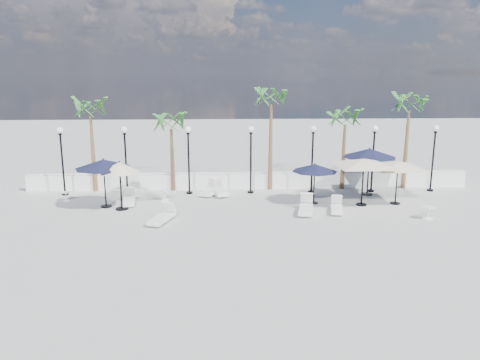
{
  "coord_description": "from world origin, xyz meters",
  "views": [
    {
      "loc": [
        -1.72,
        -19.43,
        6.74
      ],
      "look_at": [
        -0.75,
        3.3,
        1.5
      ],
      "focal_mm": 35.0,
      "sensor_mm": 36.0,
      "label": 1
    }
  ],
  "objects_px": {
    "lounger_3": "(136,192)",
    "parasol_cream_sq_a": "(364,159)",
    "parasol_navy_mid": "(369,153)",
    "parasol_cream_small": "(120,168)",
    "lounger_1": "(162,217)",
    "lounger_2": "(212,190)",
    "lounger_0": "(129,200)",
    "parasol_navy_right": "(315,168)",
    "parasol_navy_left": "(103,164)",
    "parasol_cream_sq_b": "(398,162)",
    "lounger_5": "(337,208)",
    "lounger_4": "(218,190)",
    "lounger_6": "(306,208)"
  },
  "relations": [
    {
      "from": "lounger_2",
      "to": "parasol_cream_sq_b",
      "type": "bearing_deg",
      "value": 10.79
    },
    {
      "from": "lounger_5",
      "to": "lounger_6",
      "type": "bearing_deg",
      "value": -165.36
    },
    {
      "from": "lounger_1",
      "to": "parasol_cream_sq_b",
      "type": "distance_m",
      "value": 12.34
    },
    {
      "from": "parasol_navy_right",
      "to": "parasol_cream_sq_a",
      "type": "height_order",
      "value": "parasol_cream_sq_a"
    },
    {
      "from": "lounger_0",
      "to": "lounger_1",
      "type": "height_order",
      "value": "lounger_1"
    },
    {
      "from": "lounger_0",
      "to": "parasol_navy_right",
      "type": "distance_m",
      "value": 9.86
    },
    {
      "from": "lounger_1",
      "to": "lounger_2",
      "type": "xyz_separation_m",
      "value": [
        2.22,
        4.93,
        -0.01
      ]
    },
    {
      "from": "parasol_navy_left",
      "to": "parasol_cream_small",
      "type": "relative_size",
      "value": 1.16
    },
    {
      "from": "lounger_3",
      "to": "parasol_navy_mid",
      "type": "relative_size",
      "value": 0.58
    },
    {
      "from": "parasol_cream_sq_a",
      "to": "parasol_cream_sq_b",
      "type": "distance_m",
      "value": 1.87
    },
    {
      "from": "parasol_navy_mid",
      "to": "parasol_cream_small",
      "type": "bearing_deg",
      "value": -169.84
    },
    {
      "from": "lounger_4",
      "to": "parasol_cream_small",
      "type": "relative_size",
      "value": 0.89
    },
    {
      "from": "lounger_1",
      "to": "parasol_cream_sq_b",
      "type": "height_order",
      "value": "parasol_cream_sq_b"
    },
    {
      "from": "lounger_2",
      "to": "parasol_cream_small",
      "type": "bearing_deg",
      "value": -124.07
    },
    {
      "from": "lounger_4",
      "to": "lounger_3",
      "type": "bearing_deg",
      "value": 162.68
    },
    {
      "from": "lounger_3",
      "to": "parasol_navy_left",
      "type": "relative_size",
      "value": 0.6
    },
    {
      "from": "lounger_4",
      "to": "lounger_5",
      "type": "bearing_deg",
      "value": -49.36
    },
    {
      "from": "lounger_1",
      "to": "parasol_cream_sq_a",
      "type": "xyz_separation_m",
      "value": [
        10.04,
        2.42,
        2.2
      ]
    },
    {
      "from": "lounger_3",
      "to": "parasol_cream_sq_a",
      "type": "xyz_separation_m",
      "value": [
        12.1,
        -2.51,
        2.23
      ]
    },
    {
      "from": "lounger_2",
      "to": "lounger_6",
      "type": "relative_size",
      "value": 0.93
    },
    {
      "from": "parasol_navy_mid",
      "to": "parasol_cream_sq_b",
      "type": "distance_m",
      "value": 2.16
    },
    {
      "from": "lounger_0",
      "to": "parasol_cream_sq_b",
      "type": "height_order",
      "value": "parasol_cream_sq_b"
    },
    {
      "from": "lounger_1",
      "to": "lounger_4",
      "type": "bearing_deg",
      "value": 81.31
    },
    {
      "from": "lounger_0",
      "to": "parasol_cream_small",
      "type": "bearing_deg",
      "value": -108.39
    },
    {
      "from": "parasol_navy_left",
      "to": "parasol_cream_sq_b",
      "type": "relative_size",
      "value": 0.59
    },
    {
      "from": "lounger_2",
      "to": "parasol_navy_mid",
      "type": "height_order",
      "value": "parasol_navy_mid"
    },
    {
      "from": "lounger_0",
      "to": "lounger_3",
      "type": "distance_m",
      "value": 1.8
    },
    {
      "from": "lounger_1",
      "to": "parasol_cream_sq_a",
      "type": "bearing_deg",
      "value": 32.38
    },
    {
      "from": "parasol_navy_mid",
      "to": "parasol_cream_small",
      "type": "relative_size",
      "value": 1.21
    },
    {
      "from": "lounger_0",
      "to": "parasol_navy_mid",
      "type": "relative_size",
      "value": 0.64
    },
    {
      "from": "lounger_2",
      "to": "parasol_navy_right",
      "type": "xyz_separation_m",
      "value": [
        5.39,
        -2.05,
        1.66
      ]
    },
    {
      "from": "lounger_4",
      "to": "lounger_5",
      "type": "relative_size",
      "value": 1.21
    },
    {
      "from": "lounger_5",
      "to": "parasol_cream_small",
      "type": "distance_m",
      "value": 10.93
    },
    {
      "from": "lounger_2",
      "to": "parasol_cream_sq_a",
      "type": "relative_size",
      "value": 0.37
    },
    {
      "from": "parasol_cream_sq_a",
      "to": "parasol_cream_small",
      "type": "height_order",
      "value": "parasol_cream_sq_a"
    },
    {
      "from": "parasol_navy_left",
      "to": "parasol_cream_sq_b",
      "type": "xyz_separation_m",
      "value": [
        15.07,
        -0.07,
        0.02
      ]
    },
    {
      "from": "lounger_0",
      "to": "lounger_3",
      "type": "height_order",
      "value": "lounger_0"
    },
    {
      "from": "lounger_2",
      "to": "parasol_navy_left",
      "type": "bearing_deg",
      "value": -132.81
    },
    {
      "from": "parasol_navy_right",
      "to": "lounger_0",
      "type": "bearing_deg",
      "value": 178.53
    },
    {
      "from": "parasol_cream_sq_b",
      "to": "parasol_cream_small",
      "type": "height_order",
      "value": "parasol_cream_small"
    },
    {
      "from": "lounger_4",
      "to": "lounger_6",
      "type": "height_order",
      "value": "lounger_4"
    },
    {
      "from": "lounger_5",
      "to": "parasol_cream_small",
      "type": "relative_size",
      "value": 0.73
    },
    {
      "from": "lounger_6",
      "to": "parasol_navy_right",
      "type": "bearing_deg",
      "value": 79.29
    },
    {
      "from": "lounger_3",
      "to": "lounger_4",
      "type": "relative_size",
      "value": 0.79
    },
    {
      "from": "lounger_0",
      "to": "lounger_5",
      "type": "height_order",
      "value": "lounger_0"
    },
    {
      "from": "lounger_3",
      "to": "parasol_cream_small",
      "type": "xyz_separation_m",
      "value": [
        -0.21,
        -2.76,
        1.92
      ]
    },
    {
      "from": "lounger_1",
      "to": "parasol_cream_small",
      "type": "xyz_separation_m",
      "value": [
        -2.27,
        2.18,
        1.89
      ]
    },
    {
      "from": "lounger_0",
      "to": "parasol_navy_mid",
      "type": "bearing_deg",
      "value": -1.9
    },
    {
      "from": "lounger_6",
      "to": "parasol_cream_small",
      "type": "xyz_separation_m",
      "value": [
        -9.17,
        0.97,
        1.87
      ]
    },
    {
      "from": "parasol_cream_small",
      "to": "parasol_cream_sq_b",
      "type": "bearing_deg",
      "value": 1.69
    }
  ]
}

